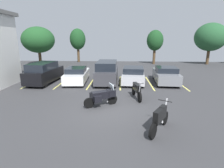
# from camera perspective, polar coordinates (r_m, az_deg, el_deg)

# --- Properties ---
(ground) EXTENTS (44.00, 44.00, 0.10)m
(ground) POSITION_cam_1_polar(r_m,az_deg,el_deg) (10.13, -1.08, -8.47)
(ground) COLOR #38383A
(motorcycle_touring) EXTENTS (1.92, 1.33, 1.33)m
(motorcycle_touring) POSITION_cam_1_polar(r_m,az_deg,el_deg) (10.39, -3.21, -3.89)
(motorcycle_touring) COLOR black
(motorcycle_touring) RESTS_ON ground
(motorcycle_second) EXTENTS (1.22, 1.88, 1.28)m
(motorcycle_second) POSITION_cam_1_polar(r_m,az_deg,el_deg) (7.94, 15.40, -10.74)
(motorcycle_second) COLOR black
(motorcycle_second) RESTS_ON ground
(motorcycle_third) EXTENTS (0.65, 2.21, 1.32)m
(motorcycle_third) POSITION_cam_1_polar(r_m,az_deg,el_deg) (11.81, 8.07, -1.92)
(motorcycle_third) COLOR black
(motorcycle_third) RESTS_ON ground
(parking_stripes) EXTENTS (13.52, 5.10, 0.01)m
(parking_stripes) POSITION_cam_1_polar(r_m,az_deg,el_deg) (16.16, -2.02, 0.56)
(parking_stripes) COLOR #EAE066
(parking_stripes) RESTS_ON ground
(car_black) EXTENTS (2.07, 4.66, 1.88)m
(car_black) POSITION_cam_1_polar(r_m,az_deg,el_deg) (16.96, -21.28, 3.46)
(car_black) COLOR black
(car_black) RESTS_ON ground
(car_white) EXTENTS (2.03, 4.57, 1.42)m
(car_white) POSITION_cam_1_polar(r_m,az_deg,el_deg) (16.39, -11.38, 2.95)
(car_white) COLOR white
(car_white) RESTS_ON ground
(car_charcoal) EXTENTS (1.89, 4.65, 1.98)m
(car_charcoal) POSITION_cam_1_polar(r_m,az_deg,el_deg) (15.85, -1.64, 3.95)
(car_charcoal) COLOR #38383D
(car_charcoal) RESTS_ON ground
(car_silver) EXTENTS (2.25, 4.57, 1.43)m
(car_silver) POSITION_cam_1_polar(r_m,az_deg,el_deg) (16.11, 6.96, 2.96)
(car_silver) COLOR #B7B7BC
(car_silver) RESTS_ON ground
(car_grey) EXTENTS (2.18, 4.48, 1.48)m
(car_grey) POSITION_cam_1_polar(r_m,az_deg,el_deg) (16.59, 17.14, 2.84)
(car_grey) COLOR slate
(car_grey) RESTS_ON ground
(tree_far_right) EXTENTS (4.70, 4.70, 5.66)m
(tree_far_right) POSITION_cam_1_polar(r_m,az_deg,el_deg) (28.68, -23.00, 13.15)
(tree_far_right) COLOR #4C3823
(tree_far_right) RESTS_ON ground
(tree_center) EXTENTS (4.64, 4.64, 6.28)m
(tree_center) POSITION_cam_1_polar(r_m,az_deg,el_deg) (31.30, 29.54, 13.20)
(tree_center) COLOR #4C3823
(tree_center) RESTS_ON ground
(tree_center_right) EXTENTS (2.54, 2.54, 5.25)m
(tree_center_right) POSITION_cam_1_polar(r_m,az_deg,el_deg) (28.70, 13.90, 13.60)
(tree_center_right) COLOR #4C3823
(tree_center_right) RESTS_ON ground
(tree_right) EXTENTS (2.62, 2.62, 5.59)m
(tree_right) POSITION_cam_1_polar(r_m,az_deg,el_deg) (30.90, -11.16, 14.13)
(tree_right) COLOR #4C3823
(tree_right) RESTS_ON ground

